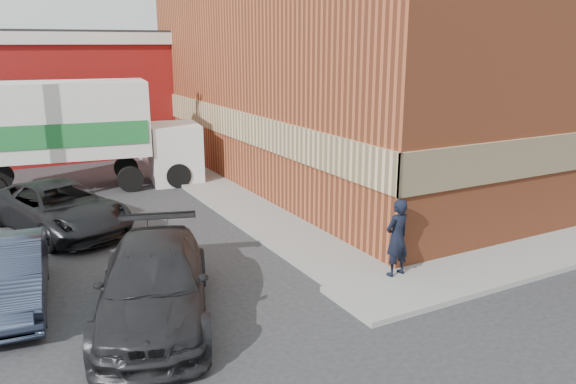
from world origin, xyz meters
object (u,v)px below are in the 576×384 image
man (397,238)px  suv_b (154,284)px  brick_building (395,53)px  suv_a (60,208)px  sedan (6,275)px  box_truck (82,128)px

man → suv_b: (-5.15, 0.75, -0.27)m
brick_building → suv_a: bearing=-170.6°
brick_building → suv_a: brick_building is taller
brick_building → sedan: (-14.76, -6.62, -4.02)m
man → suv_b: size_ratio=0.35×
sedan → box_truck: (3.00, 9.01, 1.52)m
brick_building → man: 12.29m
man → suv_b: bearing=-16.4°
suv_a → box_truck: box_truck is taller
suv_a → box_truck: bearing=52.9°
man → box_truck: 12.56m
brick_building → suv_b: 15.51m
man → sedan: size_ratio=0.43×
suv_a → suv_b: suv_b is taller
box_truck → sedan: bearing=-99.9°
sedan → suv_a: size_ratio=0.82×
box_truck → suv_b: bearing=-84.6°
brick_building → box_truck: size_ratio=2.30×
brick_building → man: (-7.20, -9.25, -3.70)m
sedan → suv_b: (2.41, -1.87, 0.05)m
suv_a → box_truck: size_ratio=0.62×
suv_b → suv_a: bearing=116.3°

